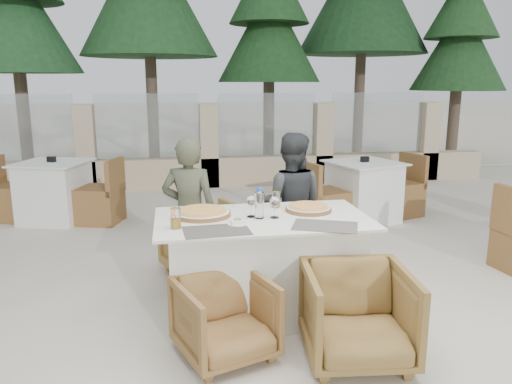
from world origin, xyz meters
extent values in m
plane|color=beige|center=(0.00, 0.00, 0.00)|extent=(80.00, 80.00, 0.00)
cube|color=beige|center=(0.00, 14.00, 0.01)|extent=(30.00, 16.00, 0.01)
cone|color=#214D26|center=(-3.50, 7.00, 2.75)|extent=(2.42, 2.42, 5.50)
cone|color=#1F4A21|center=(-1.00, 7.50, 3.25)|extent=(2.86, 2.86, 6.50)
cone|color=#1C421C|center=(1.50, 7.20, 2.50)|extent=(2.20, 2.20, 5.00)
cone|color=#1A3E1C|center=(3.80, 7.80, 3.40)|extent=(2.99, 2.99, 6.80)
cone|color=#1E441F|center=(5.50, 6.50, 2.25)|extent=(1.98, 1.98, 4.50)
cube|color=#514C45|center=(-0.35, -0.37, 0.77)|extent=(0.47, 0.33, 0.00)
cube|color=#5B574E|center=(0.42, -0.38, 0.77)|extent=(0.53, 0.45, 0.00)
cylinder|color=#CB6A1B|center=(-0.42, 0.05, 0.80)|extent=(0.47, 0.47, 0.06)
cylinder|color=orange|center=(0.42, 0.05, 0.79)|extent=(0.45, 0.45, 0.05)
cylinder|color=#A1B8D4|center=(0.00, -0.09, 0.89)|extent=(0.07, 0.07, 0.24)
cylinder|color=gold|center=(-0.62, -0.26, 0.84)|extent=(0.09, 0.09, 0.15)
cylinder|color=gold|center=(0.19, 0.20, 0.84)|extent=(0.07, 0.07, 0.13)
imported|color=olive|center=(-0.34, 0.79, 0.33)|extent=(0.92, 0.93, 0.65)
imported|color=brown|center=(0.44, 0.72, 0.30)|extent=(0.72, 0.74, 0.60)
imported|color=olive|center=(-0.33, -0.66, 0.27)|extent=(0.73, 0.74, 0.53)
imported|color=olive|center=(0.50, -0.84, 0.31)|extent=(0.73, 0.75, 0.62)
imported|color=#474A36|center=(-0.50, 0.57, 0.66)|extent=(0.55, 0.44, 1.32)
imported|color=#373A3C|center=(0.44, 0.73, 0.66)|extent=(0.76, 0.67, 1.32)
camera|label=1|loc=(-0.63, -3.63, 1.77)|focal=35.00mm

